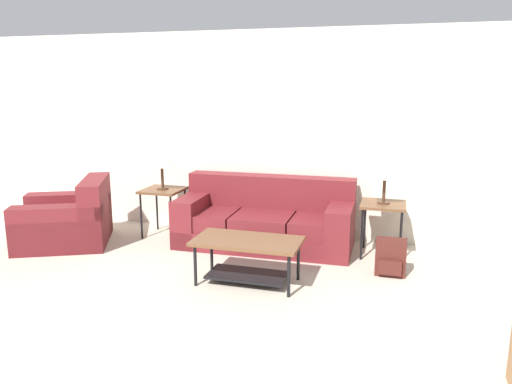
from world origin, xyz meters
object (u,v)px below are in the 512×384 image
backpack (391,258)px  side_table_right (383,209)px  couch (266,222)px  coffee_table (248,251)px  side_table_left (163,194)px  table_lamp_right (385,169)px  table_lamp_left (162,159)px  armchair (68,221)px

backpack → side_table_right: bearing=101.4°
side_table_right → backpack: (0.12, -0.60, -0.36)m
couch → coffee_table: size_ratio=2.01×
coffee_table → backpack: coffee_table is taller
side_table_left → table_lamp_right: (2.75, -0.00, 0.46)m
table_lamp_right → backpack: bearing=-78.6°
coffee_table → backpack: bearing=24.4°
table_lamp_left → table_lamp_right: size_ratio=1.00×
coffee_table → table_lamp_left: (-1.52, 1.21, 0.68)m
side_table_left → backpack: size_ratio=1.60×
table_lamp_left → backpack: table_lamp_left is taller
side_table_right → backpack: bearing=-78.6°
couch → table_lamp_left: size_ratio=4.15×
table_lamp_right → side_table_right: bearing=80.5°
coffee_table → side_table_left: (-1.52, 1.21, 0.22)m
couch → armchair: (-2.36, -0.62, -0.02)m
couch → coffee_table: couch is taller
coffee_table → table_lamp_right: (1.23, 1.21, 0.68)m
armchair → backpack: bearing=0.5°
side_table_right → table_lamp_right: 0.46m
table_lamp_left → table_lamp_right: (2.75, 0.00, 0.00)m
armchair → backpack: 3.86m
side_table_right → table_lamp_right: size_ratio=1.21×
couch → side_table_left: size_ratio=3.44×
table_lamp_left → couch: bearing=-0.7°
table_lamp_left → backpack: 3.05m
side_table_left → side_table_right: (2.75, 0.00, 0.00)m
armchair → table_lamp_right: (3.74, 0.64, 0.73)m
armchair → coffee_table: size_ratio=1.29×
couch → side_table_right: bearing=0.7°
coffee_table → table_lamp_left: bearing=141.4°
side_table_right → table_lamp_left: (-2.75, -0.00, 0.46)m
couch → backpack: size_ratio=5.51×
armchair → side_table_left: 1.20m
armchair → table_lamp_left: size_ratio=2.66×
couch → coffee_table: 1.21m
coffee_table → side_table_right: (1.23, 1.21, 0.22)m
side_table_left → table_lamp_right: size_ratio=1.21×
coffee_table → side_table_right: side_table_right is taller
armchair → table_lamp_right: bearing=9.6°
side_table_right → table_lamp_left: size_ratio=1.21×
armchair → side_table_right: bearing=9.6°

